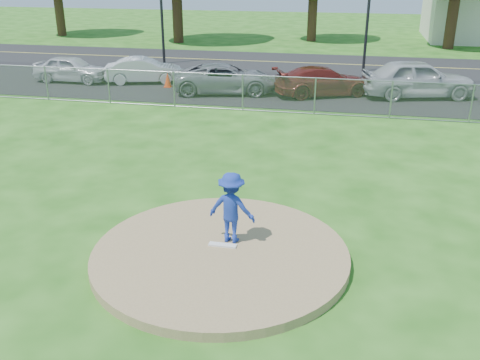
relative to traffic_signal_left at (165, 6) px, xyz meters
The scene contains 14 objects.
ground 15.23m from the traffic_signal_left, 53.86° to the right, with size 120.00×120.00×0.00m, color #1E5713.
pitchers_mound 23.90m from the traffic_signal_left, 68.28° to the right, with size 5.40×5.40×0.20m, color #8F754E.
pitching_rubber 23.70m from the traffic_signal_left, 68.10° to the right, with size 0.60×0.15×0.04m, color white.
chain_link_fence 13.55m from the traffic_signal_left, 48.77° to the right, with size 40.00×0.06×1.50m, color gray.
parking_lot 10.88m from the traffic_signal_left, 32.11° to the right, with size 50.00×8.00×0.01m, color black.
street 9.60m from the traffic_signal_left, 12.86° to the left, with size 60.00×7.00×0.01m, color black.
traffic_signal_left is the anchor object (origin of this frame).
pitcher 23.41m from the traffic_signal_left, 67.53° to the right, with size 1.02×0.58×1.57m, color #1C339B.
traffic_cone 7.36m from the traffic_signal_left, 70.93° to the right, with size 0.38×0.38×0.73m, color red.
parked_car_silver 7.37m from the traffic_signal_left, 116.90° to the right, with size 1.57×3.89×1.33m, color silver.
parked_car_white 6.28m from the traffic_signal_left, 83.05° to the right, with size 1.36×3.90×1.28m, color silver.
parked_car_gray 9.15m from the traffic_signal_left, 52.65° to the right, with size 2.25×4.87×1.35m, color gray.
parked_car_darkred 12.14m from the traffic_signal_left, 33.54° to the right, with size 1.86×4.56×1.32m, color #5C1B17.
parked_car_pearl 15.55m from the traffic_signal_left, 23.02° to the right, with size 2.03×5.04×1.72m, color #B1B4B5.
Camera 1 is at (2.44, -9.53, 5.83)m, focal length 40.00 mm.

